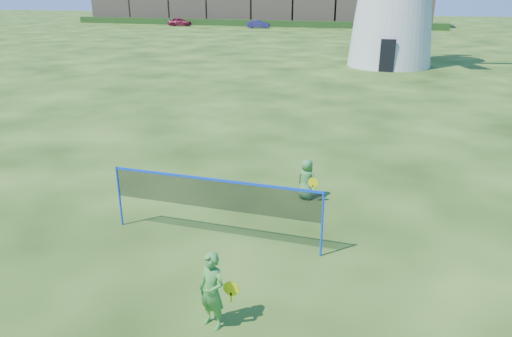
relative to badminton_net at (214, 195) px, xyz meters
The scene contains 7 objects.
ground 1.34m from the badminton_net, 45.67° to the left, with size 220.00×220.00×0.00m, color black.
badminton_net is the anchor object (origin of this frame).
player_girl 3.10m from the badminton_net, 68.78° to the right, with size 0.72×0.50×1.43m.
player_boy 3.39m from the badminton_net, 61.97° to the left, with size 0.69×0.53×1.15m.
hedge 69.90m from the badminton_net, 107.92° to the left, with size 62.00×0.80×1.00m, color #193814.
car_left 71.18m from the badminton_net, 116.51° to the left, with size 1.54×3.82×1.30m, color maroon.
car_right 65.78m from the badminton_net, 106.13° to the left, with size 1.23×3.53×1.16m, color navy.
Camera 1 is at (3.35, -9.63, 5.51)m, focal length 33.20 mm.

